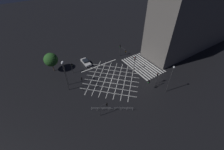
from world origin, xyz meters
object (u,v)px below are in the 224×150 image
(traffic_light_nw_cross, at_px, (104,107))
(street_tree_near, at_px, (51,60))
(traffic_light_median_south, at_px, (135,61))
(street_lamp_far, at_px, (64,67))
(street_lamp_east, at_px, (65,73))
(traffic_light_sw_cross, at_px, (152,81))
(traffic_light_se_main, at_px, (123,51))
(waiting_car, at_px, (86,62))
(traffic_light_median_north, at_px, (82,81))
(traffic_light_sw_main, at_px, (157,76))
(traffic_light_se_cross, at_px, (120,48))
(street_lamp_west, at_px, (171,76))
(traffic_light_ne_cross, at_px, (72,66))

(traffic_light_nw_cross, xyz_separation_m, street_tree_near, (21.10, 4.82, 1.52))
(traffic_light_median_south, height_order, street_lamp_far, street_lamp_far)
(traffic_light_nw_cross, relative_size, street_lamp_east, 0.38)
(traffic_light_nw_cross, distance_m, street_tree_near, 21.70)
(traffic_light_sw_cross, relative_size, traffic_light_se_main, 0.97)
(traffic_light_sw_cross, distance_m, street_tree_near, 28.07)
(waiting_car, bearing_deg, traffic_light_sw_cross, 26.00)
(street_lamp_east, height_order, street_lamp_far, street_lamp_east)
(traffic_light_median_north, xyz_separation_m, street_lamp_east, (2.19, 3.04, 2.40))
(traffic_light_se_main, distance_m, street_tree_near, 21.84)
(traffic_light_sw_main, height_order, street_lamp_far, street_lamp_far)
(traffic_light_median_north, relative_size, street_lamp_far, 0.58)
(traffic_light_se_cross, distance_m, traffic_light_sw_cross, 17.04)
(street_lamp_far, bearing_deg, waiting_car, -52.39)
(street_lamp_east, height_order, street_lamp_west, street_lamp_east)
(traffic_light_nw_cross, bearing_deg, traffic_light_median_south, 29.58)
(traffic_light_se_cross, distance_m, street_lamp_west, 19.99)
(traffic_light_sw_cross, xyz_separation_m, street_lamp_far, (12.77, 17.31, 3.28))
(traffic_light_ne_cross, distance_m, street_lamp_far, 6.03)
(traffic_light_sw_main, relative_size, street_lamp_west, 0.45)
(traffic_light_se_cross, distance_m, street_lamp_east, 21.13)
(street_lamp_east, xyz_separation_m, waiting_car, (8.07, -8.61, -4.98))
(traffic_light_sw_main, height_order, street_lamp_east, street_lamp_east)
(waiting_car, bearing_deg, traffic_light_se_main, 72.26)
(traffic_light_se_cross, bearing_deg, traffic_light_nw_cross, 46.70)
(waiting_car, bearing_deg, street_tree_near, -101.52)
(waiting_car, bearing_deg, street_lamp_west, 28.38)
(traffic_light_nw_cross, distance_m, street_lamp_east, 12.23)
(traffic_light_median_north, bearing_deg, traffic_light_nw_cross, -83.89)
(traffic_light_sw_cross, xyz_separation_m, street_lamp_east, (10.90, 17.86, 2.97))
(traffic_light_median_south, bearing_deg, traffic_light_sw_main, 97.35)
(traffic_light_ne_cross, distance_m, street_lamp_west, 26.17)
(traffic_light_nw_cross, xyz_separation_m, street_lamp_far, (12.97, 3.44, 3.53))
(street_lamp_east, relative_size, street_lamp_west, 1.08)
(traffic_light_sw_cross, height_order, traffic_light_median_south, traffic_light_median_south)
(waiting_car, bearing_deg, traffic_light_median_south, 45.92)
(traffic_light_sw_main, distance_m, street_tree_near, 29.43)
(street_lamp_far, bearing_deg, traffic_light_se_main, -82.80)
(traffic_light_ne_cross, height_order, traffic_light_sw_main, traffic_light_sw_main)
(traffic_light_median_south, bearing_deg, street_tree_near, -31.45)
(traffic_light_se_cross, distance_m, traffic_light_sw_main, 16.32)
(traffic_light_median_south, relative_size, street_tree_near, 0.75)
(traffic_light_ne_cross, bearing_deg, street_lamp_east, -120.85)
(traffic_light_ne_cross, relative_size, waiting_car, 0.78)
(traffic_light_sw_cross, relative_size, street_tree_near, 0.61)
(traffic_light_median_north, height_order, traffic_light_median_south, traffic_light_median_north)
(traffic_light_median_north, xyz_separation_m, traffic_light_sw_cross, (-8.71, -14.83, -0.57))
(traffic_light_median_north, bearing_deg, street_lamp_west, -33.84)
(traffic_light_sw_main, distance_m, traffic_light_median_south, 8.05)
(traffic_light_nw_cross, height_order, waiting_car, traffic_light_nw_cross)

